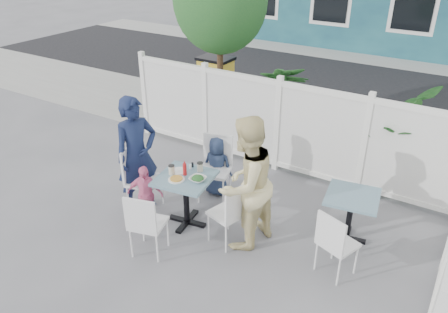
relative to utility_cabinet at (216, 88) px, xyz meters
The scene contains 28 objects.
ground 4.59m from the utility_cabinet, 61.67° to the right, with size 80.00×80.00×0.00m, color slate.
near_sidewalk 2.25m from the utility_cabinet, ahead, with size 24.00×2.60×0.01m, color gray.
street 4.16m from the utility_cabinet, 58.36° to the left, with size 24.00×5.00×0.01m, color black.
far_sidewalk 6.97m from the utility_cabinet, 71.90° to the left, with size 24.00×1.60×0.01m, color gray.
fence_back 2.77m from the utility_cabinet, 35.34° to the right, with size 5.86×0.08×1.60m.
tree 2.17m from the utility_cabinet, 51.50° to the right, with size 1.80×1.62×3.59m.
utility_cabinet is the anchor object (origin of this frame).
potted_shrub_a 2.21m from the utility_cabinet, 24.14° to the right, with size 0.94×0.94×1.68m, color #1A4E23.
potted_shrub_b 3.99m from the utility_cabinet, 14.53° to the right, with size 1.46×1.26×1.62m, color #1A4E23.
main_table 4.15m from the utility_cabinet, 63.09° to the right, with size 0.82×0.82×0.76m.
spare_table 4.87m from the utility_cabinet, 35.97° to the right, with size 0.76×0.76×0.70m.
chair_left 3.91m from the utility_cabinet, 74.12° to the right, with size 0.55×0.56×1.01m.
chair_right 4.61m from the utility_cabinet, 54.83° to the right, with size 0.50×0.51×0.93m.
chair_back 3.42m from the utility_cabinet, 57.31° to the right, with size 0.56×0.55×1.01m.
chair_near 4.90m from the utility_cabinet, 67.68° to the right, with size 0.51×0.50×0.92m.
chair_spare 5.40m from the utility_cabinet, 42.34° to the right, with size 0.51×0.50×0.89m.
man 3.87m from the utility_cabinet, 74.32° to the right, with size 0.64×0.42×1.75m, color #152043.
woman 4.58m from the utility_cabinet, 52.58° to the right, with size 0.88×0.69×1.81m, color #E1C350.
boy 3.34m from the utility_cabinet, 56.98° to the right, with size 0.48×0.31×0.98m, color #212E4C.
toddler 4.19m from the utility_cabinet, 71.06° to the right, with size 0.52×0.22×0.90m, color pink.
plate_main 4.25m from the utility_cabinet, 64.47° to the right, with size 0.23×0.23×0.01m, color white.
plate_side 4.02m from the utility_cabinet, 64.58° to the right, with size 0.22×0.22×0.01m, color white.
salad_bowl 4.25m from the utility_cabinet, 60.56° to the right, with size 0.22×0.22×0.05m, color white.
coffee_cup_a 4.10m from the utility_cabinet, 65.79° to the right, with size 0.08×0.08×0.13m, color beige.
coffee_cup_b 3.99m from the utility_cabinet, 60.44° to the right, with size 0.08×0.08×0.12m, color beige.
ketchup_bottle 4.11m from the utility_cabinet, 63.22° to the right, with size 0.05×0.05×0.17m, color #AF171A.
salt_shaker 3.94m from the utility_cabinet, 62.49° to the right, with size 0.03×0.03×0.07m, color white.
pepper_shaker 3.88m from the utility_cabinet, 62.17° to the right, with size 0.03×0.03×0.07m, color black.
Camera 1 is at (2.86, -3.77, 3.78)m, focal length 35.00 mm.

